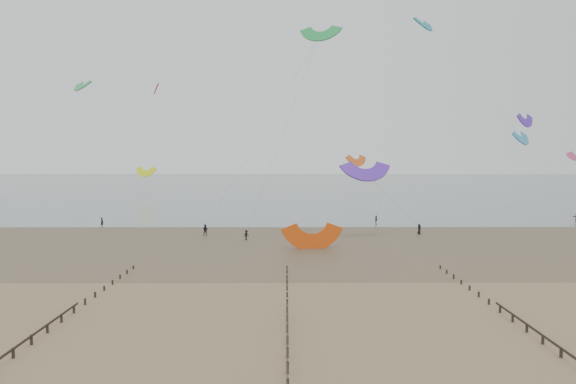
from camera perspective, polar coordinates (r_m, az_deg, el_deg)
The scene contains 7 objects.
ground at distance 54.75m, azimuth -4.35°, elevation -10.32°, with size 500.00×500.00×0.00m, color brown.
sea_and_shore at distance 88.74m, azimuth -5.37°, elevation -4.89°, with size 500.00×665.00×0.03m.
groynes at distance 36.26m, azimuth -0.04°, elevation -16.96°, with size 72.16×50.16×1.00m.
kitesurfer_lead at distance 110.27m, azimuth -18.38°, elevation -2.92°, with size 0.64×0.42×1.76m, color black.
kitesurfers at distance 103.08m, azimuth 10.27°, elevation -3.25°, with size 120.24×25.35×1.89m.
grounded_kite at distance 80.43m, azimuth 2.48°, elevation -5.78°, with size 7.43×3.89×5.66m, color #EC4F0E, non-canonical shape.
kites_airborne at distance 149.41m, azimuth -7.57°, elevation 7.34°, with size 238.66×108.01×38.52m.
Camera 1 is at (3.91, -52.97, 13.29)m, focal length 35.00 mm.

